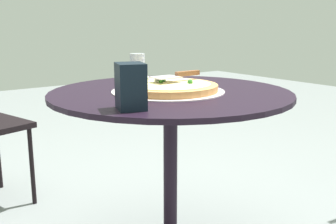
{
  "coord_description": "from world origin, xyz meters",
  "views": [
    {
      "loc": [
        -1.18,
        0.89,
        0.98
      ],
      "look_at": [
        -0.01,
        0.02,
        0.65
      ],
      "focal_mm": 42.7,
      "sensor_mm": 36.0,
      "label": 1
    }
  ],
  "objects_px": {
    "pizza_server": "(177,75)",
    "drinking_cup": "(137,67)",
    "napkin_dispenser": "(131,86)",
    "patio_table": "(170,141)",
    "pizza_on_tray": "(168,88)"
  },
  "relations": [
    {
      "from": "pizza_on_tray",
      "to": "pizza_server",
      "type": "height_order",
      "value": "pizza_server"
    },
    {
      "from": "patio_table",
      "to": "pizza_on_tray",
      "type": "bearing_deg",
      "value": 112.97
    },
    {
      "from": "patio_table",
      "to": "pizza_on_tray",
      "type": "relative_size",
      "value": 2.16
    },
    {
      "from": "patio_table",
      "to": "drinking_cup",
      "type": "distance_m",
      "value": 0.4
    },
    {
      "from": "pizza_server",
      "to": "napkin_dispenser",
      "type": "distance_m",
      "value": 0.39
    },
    {
      "from": "pizza_on_tray",
      "to": "patio_table",
      "type": "bearing_deg",
      "value": -67.03
    },
    {
      "from": "drinking_cup",
      "to": "napkin_dispenser",
      "type": "relative_size",
      "value": 0.88
    },
    {
      "from": "patio_table",
      "to": "pizza_server",
      "type": "bearing_deg",
      "value": -71.88
    },
    {
      "from": "drinking_cup",
      "to": "napkin_dispenser",
      "type": "height_order",
      "value": "napkin_dispenser"
    },
    {
      "from": "drinking_cup",
      "to": "napkin_dispenser",
      "type": "bearing_deg",
      "value": 145.89
    },
    {
      "from": "pizza_server",
      "to": "drinking_cup",
      "type": "xyz_separation_m",
      "value": [
        0.29,
        -0.0,
        0.01
      ]
    },
    {
      "from": "patio_table",
      "to": "pizza_on_tray",
      "type": "height_order",
      "value": "pizza_on_tray"
    },
    {
      "from": "pizza_server",
      "to": "patio_table",
      "type": "bearing_deg",
      "value": 108.12
    },
    {
      "from": "pizza_on_tray",
      "to": "drinking_cup",
      "type": "relative_size",
      "value": 3.5
    },
    {
      "from": "pizza_server",
      "to": "napkin_dispenser",
      "type": "height_order",
      "value": "napkin_dispenser"
    }
  ]
}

